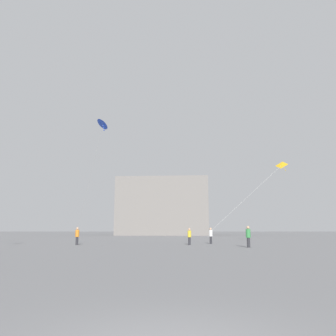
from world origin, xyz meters
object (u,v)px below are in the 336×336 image
at_px(person_in_orange, 77,235).
at_px(kite_amber_delta, 279,167).
at_px(person_in_yellow, 189,236).
at_px(person_in_green, 248,236).
at_px(person_in_white, 210,235).
at_px(kite_cobalt_diamond, 102,125).
at_px(building_left_hall, 163,207).

height_order(person_in_orange, kite_amber_delta, kite_amber_delta).
distance_m(person_in_yellow, person_in_green, 6.52).
relative_size(person_in_orange, person_in_green, 0.95).
relative_size(person_in_white, person_in_orange, 0.98).
relative_size(person_in_white, kite_cobalt_diamond, 0.18).
height_order(person_in_yellow, person_in_white, person_in_white).
xyz_separation_m(person_in_white, kite_amber_delta, (7.82, 0.23, 7.35)).
relative_size(kite_amber_delta, building_left_hall, 0.40).
height_order(person_in_green, kite_cobalt_diamond, kite_cobalt_diamond).
xyz_separation_m(person_in_orange, kite_cobalt_diamond, (3.88, -8.66, 8.55)).
bearing_deg(person_in_green, person_in_yellow, -70.60).
height_order(kite_cobalt_diamond, building_left_hall, building_left_hall).
bearing_deg(building_left_hall, person_in_green, -81.19).
bearing_deg(person_in_orange, building_left_hall, 52.14).
bearing_deg(building_left_hall, kite_cobalt_diamond, -94.25).
height_order(person_in_yellow, kite_cobalt_diamond, kite_cobalt_diamond).
relative_size(person_in_white, building_left_hall, 0.08).
xyz_separation_m(person_in_green, building_left_hall, (-7.90, 51.00, 5.48)).
bearing_deg(person_in_yellow, building_left_hall, -161.22).
bearing_deg(person_in_yellow, kite_cobalt_diamond, -24.15).
xyz_separation_m(person_in_yellow, person_in_green, (4.81, -4.41, 0.10)).
bearing_deg(kite_cobalt_diamond, person_in_green, 20.35).
relative_size(person_in_orange, kite_cobalt_diamond, 0.18).
relative_size(person_in_green, kite_cobalt_diamond, 0.19).
height_order(person_in_green, kite_amber_delta, kite_amber_delta).
xyz_separation_m(person_in_orange, building_left_hall, (8.00, 46.80, 5.53)).
relative_size(person_in_yellow, person_in_orange, 0.95).
distance_m(person_in_white, person_in_green, 7.04).
bearing_deg(person_in_white, kite_amber_delta, 150.51).
relative_size(person_in_yellow, building_left_hall, 0.08).
bearing_deg(person_in_white, building_left_hall, -114.11).
xyz_separation_m(person_in_yellow, kite_amber_delta, (10.22, 2.44, 7.38)).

